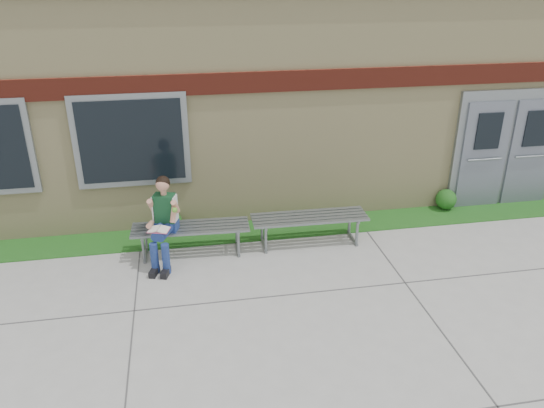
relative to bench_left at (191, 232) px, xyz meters
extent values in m
plane|color=#9E9E99|center=(2.13, -2.00, -0.38)|extent=(80.00, 80.00, 0.00)
cube|color=#134816|center=(2.13, 0.60, -0.37)|extent=(16.00, 0.80, 0.02)
cube|color=beige|center=(2.13, 4.00, 1.62)|extent=(16.00, 6.00, 4.00)
cube|color=maroon|center=(2.13, 0.97, 2.22)|extent=(16.00, 0.06, 0.35)
cube|color=slate|center=(-0.87, 0.96, 1.32)|extent=(1.90, 0.08, 1.60)
cube|color=black|center=(-0.87, 0.92, 1.32)|extent=(1.70, 0.04, 1.40)
cube|color=slate|center=(6.13, 0.96, 0.77)|extent=(2.20, 0.08, 2.30)
cube|color=slate|center=(5.63, 0.91, 0.67)|extent=(0.92, 0.06, 2.10)
cube|color=slate|center=(6.63, 0.91, 0.67)|extent=(0.92, 0.06, 2.10)
cube|color=slate|center=(0.00, 0.00, 0.09)|extent=(1.93, 0.61, 0.04)
cube|color=slate|center=(-0.76, 0.00, -0.16)|extent=(0.07, 0.53, 0.43)
cube|color=slate|center=(0.76, 0.00, -0.16)|extent=(0.07, 0.53, 0.43)
cube|color=slate|center=(2.00, 0.00, 0.11)|extent=(1.97, 0.58, 0.04)
cube|color=slate|center=(1.22, 0.00, -0.16)|extent=(0.06, 0.55, 0.45)
cube|color=slate|center=(2.78, 0.00, -0.16)|extent=(0.06, 0.55, 0.45)
cube|color=navy|center=(-0.37, -0.05, 0.19)|extent=(0.40, 0.33, 0.16)
cube|color=#103B20|center=(-0.38, -0.07, 0.51)|extent=(0.37, 0.29, 0.47)
sphere|color=tan|center=(-0.38, -0.08, 0.91)|extent=(0.26, 0.26, 0.21)
sphere|color=black|center=(-0.38, -0.06, 0.93)|extent=(0.28, 0.28, 0.22)
cylinder|color=navy|center=(-0.54, -0.28, 0.21)|extent=(0.27, 0.45, 0.15)
cylinder|color=navy|center=(-0.36, -0.33, 0.21)|extent=(0.27, 0.45, 0.15)
cylinder|color=navy|center=(-0.59, -0.52, -0.13)|extent=(0.12, 0.12, 0.51)
cylinder|color=navy|center=(-0.41, -0.57, -0.13)|extent=(0.12, 0.12, 0.51)
cube|color=black|center=(-0.61, -0.58, -0.33)|extent=(0.17, 0.28, 0.10)
cube|color=black|center=(-0.43, -0.64, -0.33)|extent=(0.17, 0.28, 0.10)
cylinder|color=tan|center=(-0.58, -0.07, 0.57)|extent=(0.15, 0.24, 0.27)
cylinder|color=tan|center=(-0.21, -0.19, 0.57)|extent=(0.15, 0.24, 0.27)
cube|color=white|center=(-0.48, -0.42, 0.32)|extent=(0.36, 0.30, 0.02)
cube|color=#D44F7C|center=(-0.48, -0.42, 0.30)|extent=(0.37, 0.31, 0.01)
sphere|color=#63B430|center=(-0.22, -0.33, 0.58)|extent=(0.08, 0.08, 0.08)
sphere|color=#134816|center=(-0.31, 0.85, -0.18)|extent=(0.36, 0.36, 0.36)
sphere|color=#134816|center=(4.96, 0.85, -0.16)|extent=(0.40, 0.40, 0.40)
camera|label=1|loc=(-0.06, -7.84, 4.02)|focal=35.00mm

